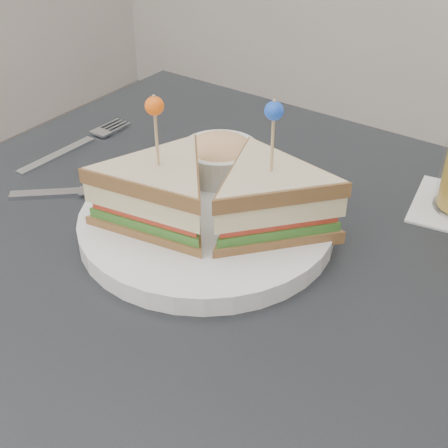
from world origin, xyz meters
TOP-DOWN VIEW (x-y plane):
  - table at (0.00, 0.00)m, footprint 0.80×0.80m
  - plate_meal at (-0.03, 0.05)m, footprint 0.36×0.36m
  - cutlery_fork at (-0.31, 0.11)m, footprint 0.03×0.19m
  - cutlery_knife at (-0.20, 0.03)m, footprint 0.16×0.15m

SIDE VIEW (x-z plane):
  - table at x=0.00m, z-range 0.30..1.05m
  - cutlery_fork at x=-0.31m, z-range 0.75..0.76m
  - cutlery_knife at x=-0.20m, z-range 0.75..0.76m
  - plate_meal at x=-0.03m, z-range 0.71..0.88m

